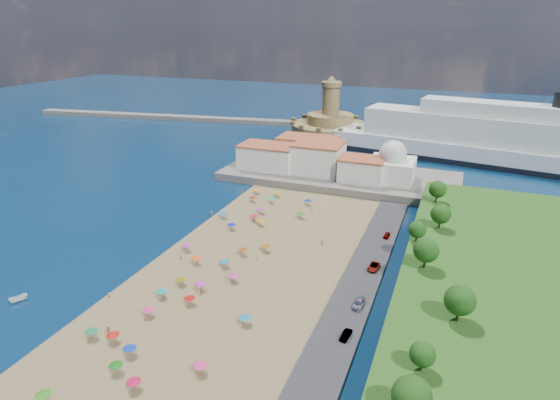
% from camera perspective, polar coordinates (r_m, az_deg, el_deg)
% --- Properties ---
extents(ground, '(700.00, 700.00, 0.00)m').
position_cam_1_polar(ground, '(123.79, -5.98, -7.10)').
color(ground, '#071938').
rests_on(ground, ground).
extents(terrace, '(90.00, 36.00, 3.00)m').
position_cam_1_polar(terrace, '(183.44, 7.21, 2.87)').
color(terrace, '#59544C').
rests_on(terrace, ground).
extents(jetty, '(18.00, 70.00, 2.40)m').
position_cam_1_polar(jetty, '(221.54, 3.95, 6.08)').
color(jetty, '#59544C').
rests_on(jetty, ground).
extents(breakwater, '(199.03, 34.77, 2.60)m').
position_cam_1_polar(breakwater, '(302.51, -11.57, 9.77)').
color(breakwater, '#59544C').
rests_on(breakwater, ground).
extents(waterfront_buildings, '(57.00, 29.00, 11.00)m').
position_cam_1_polar(waterfront_buildings, '(185.57, 3.44, 5.27)').
color(waterfront_buildings, silver).
rests_on(waterfront_buildings, terrace).
extents(domed_building, '(16.00, 16.00, 15.00)m').
position_cam_1_polar(domed_building, '(175.88, 13.49, 4.20)').
color(domed_building, silver).
rests_on(domed_building, terrace).
extents(fortress, '(40.00, 40.00, 32.40)m').
position_cam_1_polar(fortress, '(248.31, 6.10, 8.94)').
color(fortress, '#977D4B').
rests_on(fortress, ground).
extents(cruise_ship, '(149.35, 45.31, 32.28)m').
position_cam_1_polar(cruise_ship, '(221.00, 25.41, 6.29)').
color(cruise_ship, black).
rests_on(cruise_ship, ground).
extents(beach_parasols, '(32.42, 114.73, 2.20)m').
position_cam_1_polar(beach_parasols, '(113.75, -9.53, -8.77)').
color(beach_parasols, gray).
rests_on(beach_parasols, beach).
extents(beachgoers, '(39.54, 100.50, 1.89)m').
position_cam_1_polar(beachgoers, '(121.35, -8.37, -7.24)').
color(beachgoers, tan).
rests_on(beachgoers, beach).
extents(parked_cars, '(2.61, 74.08, 1.40)m').
position_cam_1_polar(parked_cars, '(107.84, 10.09, -11.09)').
color(parked_cars, gray).
rests_on(parked_cars, promenade).
extents(hillside_trees, '(15.78, 113.47, 7.33)m').
position_cam_1_polar(hillside_trees, '(100.46, 17.68, -8.59)').
color(hillside_trees, '#382314').
rests_on(hillside_trees, hillside).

